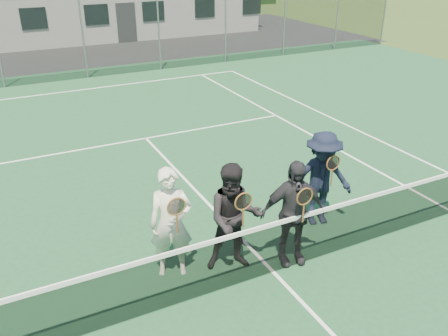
{
  "coord_description": "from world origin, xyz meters",
  "views": [
    {
      "loc": [
        -3.44,
        -5.09,
        4.76
      ],
      "look_at": [
        -0.12,
        1.5,
        1.25
      ],
      "focal_mm": 38.0,
      "sensor_mm": 36.0,
      "label": 1
    }
  ],
  "objects_px": {
    "player_b": "(234,218)",
    "player_c": "(293,213)",
    "player_a": "(171,223)",
    "player_d": "(321,179)",
    "tennis_net": "(275,245)"
  },
  "relations": [
    {
      "from": "player_b",
      "to": "player_c",
      "type": "distance_m",
      "value": 0.93
    },
    {
      "from": "player_a",
      "to": "player_c",
      "type": "height_order",
      "value": "same"
    },
    {
      "from": "player_a",
      "to": "player_b",
      "type": "relative_size",
      "value": 1.0
    },
    {
      "from": "player_b",
      "to": "player_d",
      "type": "xyz_separation_m",
      "value": [
        2.03,
        0.48,
        -0.0
      ]
    },
    {
      "from": "tennis_net",
      "to": "player_b",
      "type": "xyz_separation_m",
      "value": [
        -0.48,
        0.44,
        0.38
      ]
    },
    {
      "from": "tennis_net",
      "to": "player_d",
      "type": "xyz_separation_m",
      "value": [
        1.55,
        0.92,
        0.38
      ]
    },
    {
      "from": "player_b",
      "to": "player_c",
      "type": "relative_size",
      "value": 1.0
    },
    {
      "from": "player_a",
      "to": "player_b",
      "type": "distance_m",
      "value": 0.98
    },
    {
      "from": "player_a",
      "to": "player_d",
      "type": "relative_size",
      "value": 1.0
    },
    {
      "from": "player_b",
      "to": "player_c",
      "type": "height_order",
      "value": "same"
    },
    {
      "from": "tennis_net",
      "to": "player_b",
      "type": "distance_m",
      "value": 0.75
    },
    {
      "from": "player_c",
      "to": "player_d",
      "type": "xyz_separation_m",
      "value": [
        1.14,
        0.76,
        -0.0
      ]
    },
    {
      "from": "tennis_net",
      "to": "player_a",
      "type": "xyz_separation_m",
      "value": [
        -1.41,
        0.74,
        0.38
      ]
    },
    {
      "from": "tennis_net",
      "to": "player_d",
      "type": "height_order",
      "value": "player_d"
    },
    {
      "from": "tennis_net",
      "to": "player_c",
      "type": "distance_m",
      "value": 0.58
    }
  ]
}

